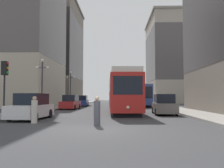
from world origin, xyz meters
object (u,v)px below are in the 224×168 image
object	(u,v)px
streetcar	(122,92)
transit_bus	(142,95)
pedestrian_crossing_near	(97,112)
parked_car_right_far	(164,105)
pedestrian_crossing_far	(34,111)
parked_car_left_near	(32,107)
lamp_post_left_far	(71,83)
parked_car_left_far	(71,103)
lamp_post_left_near	(42,76)
parked_car_left_mid	(82,101)
traffic_light_near_left	(5,74)

from	to	relation	value
streetcar	transit_bus	xyz separation A→B (m)	(3.53, 15.41, -0.15)
pedestrian_crossing_near	parked_car_right_far	bearing A→B (deg)	74.90
pedestrian_crossing_far	parked_car_left_near	bearing A→B (deg)	-162.02
pedestrian_crossing_far	lamp_post_left_far	size ratio (longest dim) A/B	0.28
parked_car_right_far	pedestrian_crossing_near	world-z (taller)	parked_car_right_far
parked_car_left_far	lamp_post_left_near	distance (m)	6.58
parked_car_left_near	lamp_post_left_far	distance (m)	23.10
parked_car_left_far	pedestrian_crossing_near	distance (m)	17.85
transit_bus	pedestrian_crossing_near	world-z (taller)	transit_bus
parked_car_left_mid	parked_car_right_far	bearing A→B (deg)	-63.64
parked_car_left_near	lamp_post_left_near	world-z (taller)	lamp_post_left_near
pedestrian_crossing_far	traffic_light_near_left	world-z (taller)	traffic_light_near_left
parked_car_left_mid	parked_car_right_far	size ratio (longest dim) A/B	1.07
parked_car_left_mid	traffic_light_near_left	bearing A→B (deg)	-96.74
lamp_post_left_far	parked_car_right_far	bearing A→B (deg)	-55.91
transit_bus	parked_car_right_far	world-z (taller)	transit_bus
parked_car_left_near	parked_car_right_far	world-z (taller)	same
parked_car_left_near	parked_car_left_far	bearing A→B (deg)	92.65
transit_bus	lamp_post_left_near	distance (m)	19.62
pedestrian_crossing_far	traffic_light_near_left	distance (m)	4.10
streetcar	pedestrian_crossing_near	xyz separation A→B (m)	(-1.57, -11.61, -1.36)
parked_car_left_near	pedestrian_crossing_near	bearing A→B (deg)	-32.96
transit_bus	pedestrian_crossing_far	distance (m)	27.45
parked_car_left_far	lamp_post_left_near	bearing A→B (deg)	-106.73
transit_bus	pedestrian_crossing_far	bearing A→B (deg)	-107.16
streetcar	parked_car_left_mid	world-z (taller)	streetcar
parked_car_right_far	pedestrian_crossing_far	distance (m)	11.73
parked_car_left_mid	lamp_post_left_near	bearing A→B (deg)	-99.79
pedestrian_crossing_far	lamp_post_left_near	world-z (taller)	lamp_post_left_near
parked_car_left_mid	parked_car_left_far	bearing A→B (deg)	-92.70
parked_car_left_far	lamp_post_left_far	bearing A→B (deg)	103.69
pedestrian_crossing_far	lamp_post_left_near	distance (m)	11.28
traffic_light_near_left	transit_bus	bearing A→B (deg)	64.02
parked_car_left_mid	lamp_post_left_far	xyz separation A→B (m)	(-1.90, -0.48, 3.04)
pedestrian_crossing_far	parked_car_left_far	bearing A→B (deg)	178.02
parked_car_left_mid	parked_car_right_far	world-z (taller)	same
transit_bus	parked_car_left_mid	bearing A→B (deg)	-177.11
pedestrian_crossing_far	parked_car_left_mid	bearing A→B (deg)	176.58
parked_car_left_mid	parked_car_right_far	distance (m)	21.07
pedestrian_crossing_far	lamp_post_left_near	bearing A→B (deg)	-169.91
parked_car_left_far	transit_bus	bearing A→B (deg)	46.51
pedestrian_crossing_near	lamp_post_left_far	xyz separation A→B (m)	(-6.85, 26.36, 3.14)
pedestrian_crossing_far	lamp_post_left_far	bearing A→B (deg)	-179.09
parked_car_right_far	parked_car_left_far	xyz separation A→B (m)	(-10.23, 8.72, 0.00)
parked_car_left_mid	pedestrian_crossing_far	distance (m)	25.77
lamp_post_left_near	pedestrian_crossing_far	bearing A→B (deg)	-74.09
streetcar	parked_car_left_mid	bearing A→B (deg)	110.58
parked_car_left_mid	traffic_light_near_left	world-z (taller)	traffic_light_near_left
transit_bus	parked_car_right_far	bearing A→B (deg)	-87.50
parked_car_right_far	pedestrian_crossing_near	xyz separation A→B (m)	(-5.29, -8.44, -0.10)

